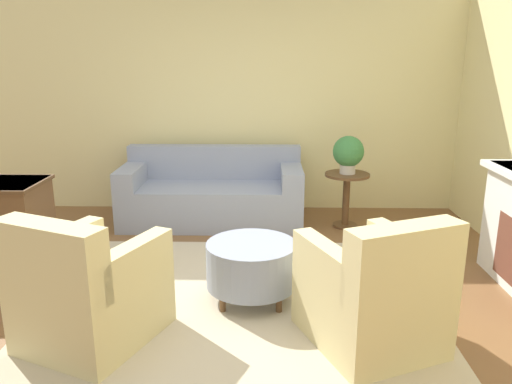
# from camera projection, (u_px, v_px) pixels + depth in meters

# --- Properties ---
(ground_plane) EXTENTS (16.00, 16.00, 0.00)m
(ground_plane) POSITION_uv_depth(u_px,v_px,m) (237.00, 297.00, 4.12)
(ground_plane) COLOR brown
(wall_back) EXTENTS (9.09, 0.12, 2.80)m
(wall_back) POSITION_uv_depth(u_px,v_px,m) (247.00, 99.00, 6.27)
(wall_back) COLOR beige
(wall_back) RESTS_ON ground_plane
(rug) EXTENTS (3.09, 2.46, 0.01)m
(rug) POSITION_uv_depth(u_px,v_px,m) (237.00, 296.00, 4.12)
(rug) COLOR beige
(rug) RESTS_ON ground_plane
(couch) EXTENTS (2.10, 0.90, 0.87)m
(couch) POSITION_uv_depth(u_px,v_px,m) (213.00, 195.00, 5.93)
(couch) COLOR #8E99B2
(couch) RESTS_ON ground_plane
(armchair_left) EXTENTS (1.04, 1.09, 0.94)m
(armchair_left) POSITION_uv_depth(u_px,v_px,m) (88.00, 293.00, 3.39)
(armchair_left) COLOR beige
(armchair_left) RESTS_ON rug
(armchair_right) EXTENTS (1.04, 1.09, 0.94)m
(armchair_right) POSITION_uv_depth(u_px,v_px,m) (374.00, 296.00, 3.35)
(armchair_right) COLOR beige
(armchair_right) RESTS_ON rug
(ottoman_table) EXTENTS (0.73, 0.73, 0.48)m
(ottoman_table) POSITION_uv_depth(u_px,v_px,m) (251.00, 264.00, 4.00)
(ottoman_table) COLOR #8E99B2
(ottoman_table) RESTS_ON rug
(side_table) EXTENTS (0.51, 0.51, 0.64)m
(side_table) POSITION_uv_depth(u_px,v_px,m) (346.00, 191.00, 5.72)
(side_table) COLOR brown
(side_table) RESTS_ON ground_plane
(potted_plant_on_side_table) EXTENTS (0.35, 0.35, 0.43)m
(potted_plant_on_side_table) POSITION_uv_depth(u_px,v_px,m) (348.00, 153.00, 5.61)
(potted_plant_on_side_table) COLOR beige
(potted_plant_on_side_table) RESTS_ON side_table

